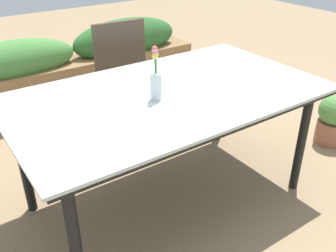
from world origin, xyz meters
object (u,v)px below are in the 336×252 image
(flower_vase, at_px, (156,80))
(dining_table, at_px, (168,102))
(planter_box, at_px, (77,69))
(chair_far_side, at_px, (116,75))
(potted_plant, at_px, (333,119))

(flower_vase, bearing_deg, dining_table, 21.97)
(flower_vase, height_order, planter_box, flower_vase)
(chair_far_side, bearing_deg, dining_table, -93.50)
(chair_far_side, xyz_separation_m, flower_vase, (-0.23, -0.95, 0.33))
(dining_table, relative_size, planter_box, 0.72)
(chair_far_side, bearing_deg, potted_plant, -33.68)
(chair_far_side, height_order, flower_vase, flower_vase)
(flower_vase, bearing_deg, chair_far_side, 76.05)
(flower_vase, height_order, potted_plant, flower_vase)
(planter_box, distance_m, potted_plant, 2.34)
(dining_table, bearing_deg, chair_far_side, 82.14)
(chair_far_side, relative_size, potted_plant, 2.38)
(dining_table, height_order, potted_plant, dining_table)
(chair_far_side, height_order, potted_plant, chair_far_side)
(planter_box, xyz_separation_m, potted_plant, (1.38, -1.88, -0.14))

